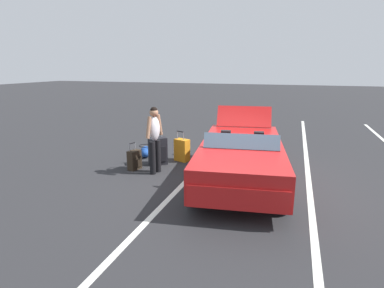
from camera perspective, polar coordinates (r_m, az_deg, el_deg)
ground_plane at (r=7.17m, az=8.93°, el=-7.07°), size 80.00×80.00×0.00m
lot_line_near at (r=7.44m, az=-0.30°, el=-6.09°), size 18.00×0.12×0.01m
lot_line_mid at (r=7.11m, az=21.01°, el=-8.08°), size 18.00×0.12×0.01m
convertible_car at (r=6.79m, az=9.06°, el=-3.02°), size 4.41×2.31×1.49m
suitcase_large_black at (r=8.30m, az=-6.38°, el=-1.31°), size 0.51×0.55×0.96m
suitcase_medium_bright at (r=8.57m, az=-1.86°, el=-1.13°), size 0.36×0.46×0.87m
suitcase_small_carryon at (r=8.01m, az=-10.63°, el=-2.94°), size 0.38×0.29×0.70m
duffel_bag at (r=9.11m, az=-8.63°, el=-1.36°), size 0.71×0.54×0.34m
traveler_person at (r=7.50m, az=-6.98°, el=1.40°), size 0.61×0.29×1.65m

